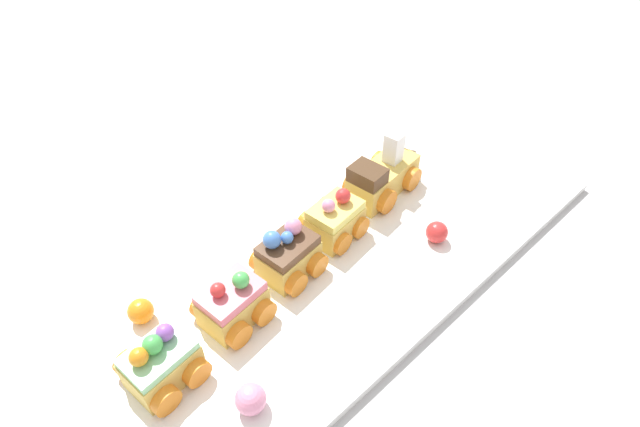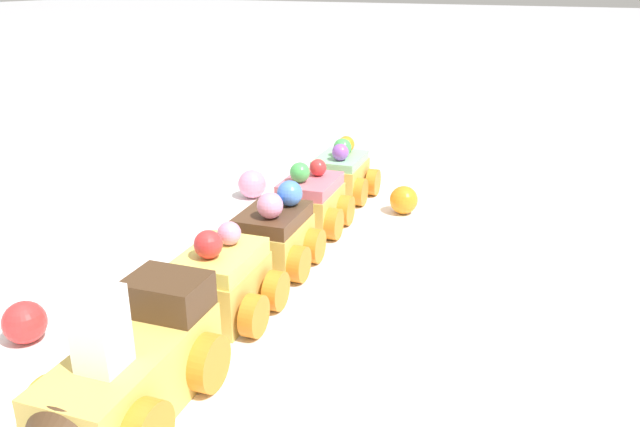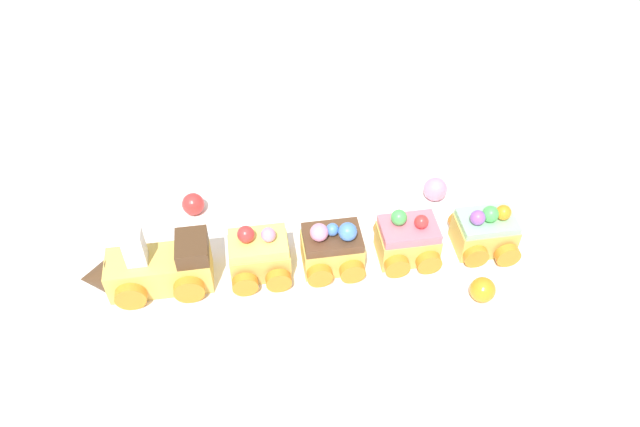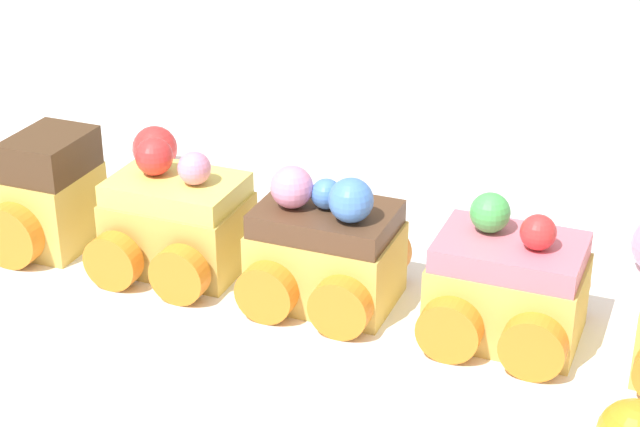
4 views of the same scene
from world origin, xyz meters
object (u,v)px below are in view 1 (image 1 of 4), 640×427
at_px(cake_car_mint, 161,363).
at_px(gumball_pink, 251,399).
at_px(cake_train_locomotive, 386,174).
at_px(cake_car_lemon, 333,219).
at_px(cake_car_chocolate, 288,255).
at_px(gumball_orange, 141,311).
at_px(gumball_red, 437,232).
at_px(cake_car_strawberry, 233,304).

relative_size(cake_car_mint, gumball_pink, 2.51).
bearing_deg(cake_train_locomotive, cake_car_lemon, -179.92).
xyz_separation_m(cake_car_chocolate, gumball_orange, (-0.16, 0.05, -0.01)).
bearing_deg(cake_train_locomotive, gumball_orange, 168.09).
distance_m(gumball_red, gumball_orange, 0.35).
height_order(gumball_red, gumball_orange, same).
bearing_deg(cake_car_mint, gumball_red, -17.82).
distance_m(gumball_pink, gumball_red, 0.30).
xyz_separation_m(cake_car_strawberry, gumball_red, (0.25, -0.07, -0.01)).
distance_m(cake_car_lemon, cake_car_strawberry, 0.17).
height_order(cake_car_strawberry, gumball_red, cake_car_strawberry).
relative_size(cake_train_locomotive, cake_car_mint, 1.93).
bearing_deg(cake_car_lemon, cake_car_strawberry, 179.99).
height_order(cake_car_lemon, gumball_red, cake_car_lemon).
bearing_deg(cake_car_lemon, cake_car_mint, 179.91).
bearing_deg(cake_car_mint, cake_car_lemon, -0.09).
relative_size(cake_car_chocolate, gumball_orange, 2.70).
relative_size(cake_train_locomotive, gumball_red, 5.27).
xyz_separation_m(cake_car_lemon, cake_car_chocolate, (-0.08, -0.01, 0.00)).
height_order(cake_car_lemon, cake_car_mint, cake_car_lemon).
height_order(cake_car_strawberry, gumball_orange, cake_car_strawberry).
relative_size(cake_car_chocolate, cake_car_strawberry, 1.00).
relative_size(cake_car_lemon, cake_car_strawberry, 1.00).
height_order(cake_train_locomotive, cake_car_lemon, cake_train_locomotive).
relative_size(cake_car_strawberry, gumball_pink, 2.51).
xyz_separation_m(cake_car_lemon, cake_car_strawberry, (-0.16, -0.02, -0.00)).
bearing_deg(cake_car_strawberry, cake_train_locomotive, 0.02).
bearing_deg(cake_car_strawberry, cake_car_lemon, -0.01).
xyz_separation_m(cake_car_mint, gumball_red, (0.34, -0.06, -0.01)).
relative_size(cake_car_chocolate, gumball_red, 2.72).
distance_m(cake_car_strawberry, cake_car_mint, 0.09).
relative_size(gumball_pink, gumball_orange, 1.07).
bearing_deg(cake_car_chocolate, cake_car_strawberry, -179.56).
height_order(gumball_pink, gumball_red, gumball_pink).
height_order(cake_car_chocolate, gumball_red, cake_car_chocolate).
bearing_deg(cake_car_lemon, cake_car_chocolate, 179.51).
height_order(cake_car_chocolate, gumball_orange, cake_car_chocolate).
height_order(cake_car_strawberry, gumball_pink, cake_car_strawberry).
xyz_separation_m(cake_car_strawberry, gumball_pink, (-0.05, -0.09, -0.01)).
height_order(gumball_pink, gumball_orange, gumball_pink).
distance_m(cake_train_locomotive, cake_car_strawberry, 0.28).
relative_size(cake_car_lemon, gumball_orange, 2.70).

